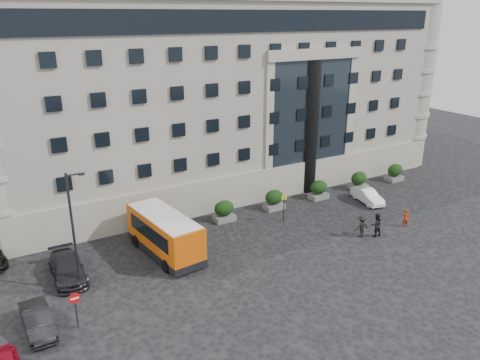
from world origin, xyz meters
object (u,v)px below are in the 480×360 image
(hedge_c, at_px, (274,200))
(hedge_d, at_px, (319,189))
(hedge_b, at_px, (224,211))
(red_truck, at_px, (24,203))
(no_entry_sign, at_px, (75,303))
(minibus, at_px, (165,233))
(hedge_f, at_px, (395,172))
(hedge_a, at_px, (168,224))
(hedge_e, at_px, (359,180))
(white_taxi, at_px, (367,196))
(pedestrian_c, at_px, (362,226))
(bus_stop_sign, at_px, (284,203))
(parked_car_b, at_px, (37,321))
(pedestrian_a, at_px, (405,218))
(parked_car_c, at_px, (67,268))
(street_lamp, at_px, (74,228))
(pedestrian_b, at_px, (376,225))

(hedge_c, xyz_separation_m, hedge_d, (5.20, 0.00, 0.00))
(hedge_b, height_order, red_truck, red_truck)
(no_entry_sign, height_order, minibus, minibus)
(no_entry_sign, xyz_separation_m, minibus, (7.62, 5.83, 0.07))
(hedge_c, relative_size, hedge_f, 1.00)
(hedge_a, relative_size, minibus, 0.24)
(hedge_e, height_order, red_truck, red_truck)
(red_truck, bearing_deg, white_taxi, -17.22)
(hedge_a, xyz_separation_m, pedestrian_c, (13.29, -8.24, -0.02))
(hedge_e, distance_m, bus_stop_sign, 11.67)
(hedge_a, relative_size, parked_car_b, 0.45)
(no_entry_sign, xyz_separation_m, pedestrian_a, (26.84, 0.15, -0.86))
(no_entry_sign, xyz_separation_m, white_taxi, (28.01, 5.76, -1.00))
(hedge_c, distance_m, hedge_f, 15.60)
(hedge_c, distance_m, parked_car_b, 22.82)
(parked_car_b, height_order, parked_car_c, parked_car_c)
(hedge_f, distance_m, bus_stop_sign, 16.76)
(hedge_a, relative_size, street_lamp, 0.23)
(hedge_a, distance_m, white_taxi, 19.26)
(hedge_a, relative_size, hedge_f, 1.00)
(hedge_d, height_order, hedge_e, same)
(street_lamp, bearing_deg, no_entry_sign, -104.72)
(hedge_e, bearing_deg, hedge_c, 180.00)
(hedge_b, xyz_separation_m, hedge_c, (5.20, 0.00, 0.00))
(pedestrian_c, bearing_deg, white_taxi, -134.98)
(red_truck, height_order, parked_car_c, red_truck)
(hedge_a, xyz_separation_m, street_lamp, (-7.94, -4.80, 3.44))
(bus_stop_sign, relative_size, parked_car_c, 0.51)
(hedge_b, xyz_separation_m, hedge_d, (10.40, 0.00, 0.00))
(no_entry_sign, relative_size, white_taxi, 0.59)
(hedge_f, relative_size, no_entry_sign, 0.79)
(street_lamp, distance_m, bus_stop_sign, 17.75)
(hedge_f, bearing_deg, hedge_d, 180.00)
(pedestrian_c, bearing_deg, pedestrian_a, 177.39)
(hedge_f, xyz_separation_m, red_truck, (-35.63, 9.32, 0.49))
(hedge_e, xyz_separation_m, parked_car_c, (-29.21, -2.94, -0.21))
(parked_car_b, bearing_deg, no_entry_sign, -26.74)
(no_entry_sign, distance_m, pedestrian_c, 22.31)
(bus_stop_sign, bearing_deg, parked_car_b, -165.90)
(no_entry_sign, distance_m, pedestrian_b, 23.41)
(hedge_a, relative_size, white_taxi, 0.47)
(no_entry_sign, xyz_separation_m, red_truck, (-0.63, 18.16, -0.24))
(parked_car_c, height_order, pedestrian_a, pedestrian_a)
(parked_car_b, xyz_separation_m, parked_car_c, (2.59, 5.01, 0.05))
(hedge_a, xyz_separation_m, hedge_d, (15.60, 0.00, 0.00))
(parked_car_c, relative_size, pedestrian_a, 3.13)
(bus_stop_sign, bearing_deg, pedestrian_c, -55.16)
(hedge_f, distance_m, street_lamp, 34.45)
(street_lamp, bearing_deg, white_taxi, 3.64)
(pedestrian_c, bearing_deg, street_lamp, -6.20)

